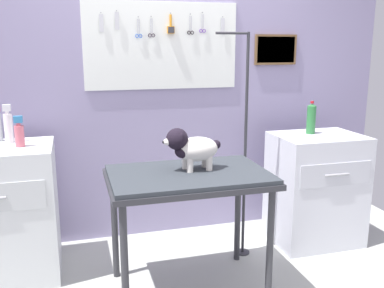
{
  "coord_description": "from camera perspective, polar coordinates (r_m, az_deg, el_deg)",
  "views": [
    {
      "loc": [
        -0.69,
        -2.2,
        1.58
      ],
      "look_at": [
        0.05,
        0.42,
        0.96
      ],
      "focal_mm": 40.35,
      "sensor_mm": 36.0,
      "label": 1
    }
  ],
  "objects": [
    {
      "name": "soda_bottle",
      "position": [
        3.56,
        15.48,
        3.25
      ],
      "size": [
        0.07,
        0.07,
        0.26
      ],
      "color": "#2D7239",
      "rests_on": "cabinet_right"
    },
    {
      "name": "pump_bottle_white",
      "position": [
        3.23,
        -23.11,
        2.21
      ],
      "size": [
        0.06,
        0.06,
        0.26
      ],
      "color": "white",
      "rests_on": "counter_left"
    },
    {
      "name": "grooming_table",
      "position": [
        2.75,
        -0.46,
        -5.35
      ],
      "size": [
        1.02,
        0.66,
        0.8
      ],
      "color": "#2D2D33",
      "rests_on": "ground"
    },
    {
      "name": "shampoo_bottle",
      "position": [
        3.07,
        -21.86,
        1.28
      ],
      "size": [
        0.06,
        0.06,
        0.21
      ],
      "color": "#CD6070",
      "rests_on": "counter_left"
    },
    {
      "name": "rear_wall_panel",
      "position": [
        3.57,
        -4.46,
        6.1
      ],
      "size": [
        4.0,
        0.11,
        2.3
      ],
      "color": "#9187AE",
      "rests_on": "ground"
    },
    {
      "name": "cabinet_right",
      "position": [
        3.66,
        16.0,
        -5.7
      ],
      "size": [
        0.68,
        0.54,
        0.89
      ],
      "color": "silver",
      "rests_on": "ground"
    },
    {
      "name": "grooming_arm",
      "position": [
        3.22,
        6.88,
        -1.58
      ],
      "size": [
        0.3,
        0.11,
        1.67
      ],
      "color": "#2D2D33",
      "rests_on": "ground"
    },
    {
      "name": "dog",
      "position": [
        2.73,
        -0.09,
        -0.46
      ],
      "size": [
        0.39,
        0.19,
        0.28
      ],
      "color": "white",
      "rests_on": "grooming_table"
    }
  ]
}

